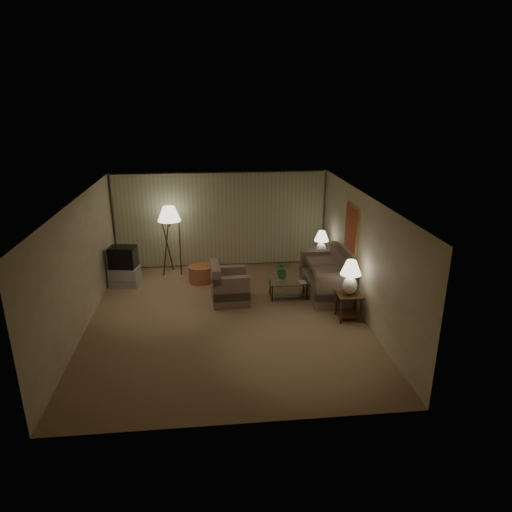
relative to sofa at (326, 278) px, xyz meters
The scene contains 16 objects.
ground 2.74m from the sofa, 157.63° to the right, with size 7.00×7.00×0.00m, color #856749.
room_shell 2.85m from the sofa, 169.05° to the left, with size 6.04×7.02×2.72m.
sofa is the anchor object (origin of this frame).
armchair 2.40m from the sofa, behind, with size 1.00×0.96×0.76m.
side_table_near 1.36m from the sofa, 83.66° to the right, with size 0.53×0.53×0.60m.
side_table_far 1.26m from the sofa, 83.16° to the left, with size 0.54×0.45×0.60m.
table_lamp_near 1.50m from the sofa, 83.66° to the right, with size 0.45×0.45×0.77m.
table_lamp_far 1.38m from the sofa, 83.16° to the left, with size 0.39×0.39×0.67m.
coffee_table 0.98m from the sofa, behind, with size 0.98×0.54×0.41m.
tv_cabinet 5.17m from the sofa, 167.71° to the left, with size 0.80×0.58×0.50m, color #B1B1B4.
crt_tv 5.18m from the sofa, 167.71° to the left, with size 0.71×0.56×0.55m, color black.
floor_lamp 4.32m from the sofa, 154.89° to the left, with size 0.61×0.61×1.89m.
ottoman 3.30m from the sofa, 159.32° to the left, with size 0.66×0.66×0.44m, color #AF653B.
vase 1.12m from the sofa, behind, with size 0.15×0.15×0.16m, color white.
flowers 1.18m from the sofa, behind, with size 0.39×0.33×0.43m, color #3F7D37.
book 0.74m from the sofa, 164.38° to the right, with size 0.16×0.22×0.02m, color olive.
Camera 1 is at (-0.32, -9.13, 4.67)m, focal length 32.00 mm.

